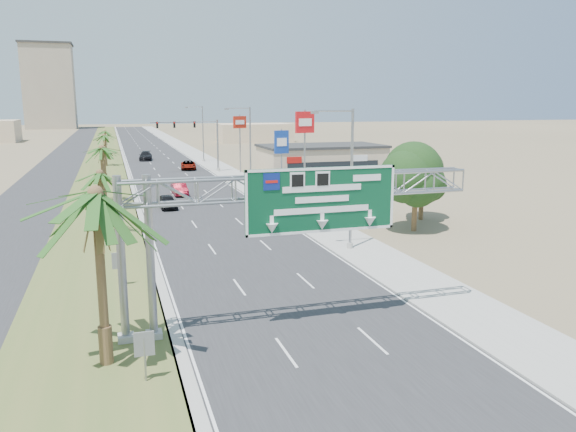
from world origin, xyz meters
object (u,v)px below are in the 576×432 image
at_px(sign_gantry, 286,199).
at_px(store_building, 321,160).
at_px(car_mid_lane, 179,189).
at_px(pole_sign_red_near, 305,128).
at_px(car_right_lane, 188,165).
at_px(pole_sign_blue, 282,144).
at_px(car_left_lane, 167,202).
at_px(car_far, 146,156).
at_px(signal_mast, 204,141).
at_px(palm_near, 96,195).
at_px(pole_sign_red_far, 240,127).

xyz_separation_m(sign_gantry, store_building, (23.06, 56.07, -4.06)).
relative_size(car_mid_lane, pole_sign_red_near, 0.44).
xyz_separation_m(car_right_lane, pole_sign_blue, (9.63, -19.82, 4.51)).
height_order(store_building, car_left_lane, store_building).
xyz_separation_m(pole_sign_red_near, pole_sign_blue, (0.27, 10.02, -2.48)).
xyz_separation_m(car_mid_lane, car_far, (-1.14, 43.48, 0.09)).
relative_size(car_mid_lane, car_right_lane, 0.86).
xyz_separation_m(car_mid_lane, pole_sign_blue, (14.08, 5.95, 4.50)).
bearing_deg(car_left_lane, car_mid_lane, 71.16).
xyz_separation_m(sign_gantry, pole_sign_red_near, (13.58, 36.55, 1.63)).
distance_m(signal_mast, store_building, 18.08).
bearing_deg(palm_near, car_far, 85.50).
distance_m(car_left_lane, pole_sign_red_near, 17.92).
relative_size(car_far, pole_sign_red_near, 0.57).
bearing_deg(pole_sign_red_near, car_right_lane, 107.43).
bearing_deg(car_far, pole_sign_blue, -62.26).
relative_size(store_building, car_mid_lane, 4.19).
height_order(store_building, car_far, store_building).
bearing_deg(store_building, signal_mast, 160.46).
bearing_deg(signal_mast, palm_near, -102.66).
relative_size(pole_sign_red_near, pole_sign_blue, 1.36).
distance_m(store_building, car_mid_lane, 27.98).
distance_m(car_left_lane, car_right_lane, 34.55).
distance_m(palm_near, pole_sign_red_near, 44.19).
xyz_separation_m(car_mid_lane, pole_sign_red_near, (13.81, -4.07, 6.98)).
bearing_deg(car_left_lane, palm_near, -103.41).
height_order(car_far, pole_sign_blue, pole_sign_blue).
bearing_deg(pole_sign_blue, pole_sign_red_far, 101.33).
height_order(car_far, pole_sign_red_far, pole_sign_red_far).
xyz_separation_m(sign_gantry, palm_near, (-8.14, -1.93, 0.87)).
bearing_deg(car_mid_lane, car_left_lane, -106.97).
relative_size(sign_gantry, pole_sign_red_near, 1.73).
height_order(car_left_lane, car_mid_lane, car_mid_lane).
bearing_deg(pole_sign_red_near, pole_sign_blue, 88.46).
distance_m(pole_sign_red_near, pole_sign_blue, 10.33).
bearing_deg(pole_sign_blue, car_left_lane, -139.06).
distance_m(signal_mast, car_far, 23.68).
relative_size(sign_gantry, pole_sign_blue, 2.34).
bearing_deg(car_mid_lane, pole_sign_red_near, -18.49).
xyz_separation_m(car_mid_lane, car_right_lane, (4.45, 25.76, -0.02)).
height_order(car_mid_lane, car_right_lane, car_mid_lane).
bearing_deg(palm_near, pole_sign_red_far, 72.53).
height_order(car_left_lane, car_far, car_far).
bearing_deg(signal_mast, pole_sign_red_far, -25.77).
height_order(car_far, pole_sign_red_near, pole_sign_red_near).
relative_size(store_building, pole_sign_blue, 2.51).
relative_size(store_building, car_far, 3.27).
xyz_separation_m(palm_near, car_far, (6.77, 86.03, -6.13)).
bearing_deg(car_left_lane, sign_gantry, -89.71).
bearing_deg(car_right_lane, car_left_lane, -94.51).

